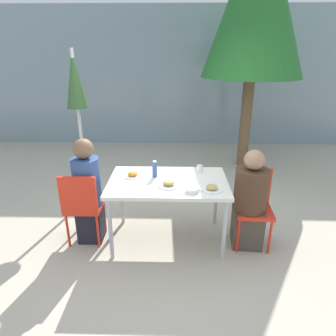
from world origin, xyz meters
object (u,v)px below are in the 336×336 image
(person_left, at_px, (88,193))
(person_right, at_px, (250,203))
(chair_left, at_px, (82,203))
(drinking_cup, at_px, (200,169))
(bottle, at_px, (155,169))
(salad_bowl, at_px, (192,189))
(closed_umbrella, at_px, (77,95))
(chair_right, at_px, (253,201))

(person_left, bearing_deg, person_right, -1.95)
(chair_left, bearing_deg, drinking_cup, 14.34)
(bottle, relative_size, drinking_cup, 2.19)
(drinking_cup, relative_size, salad_bowl, 0.59)
(drinking_cup, height_order, salad_bowl, drinking_cup)
(person_left, distance_m, bottle, 0.80)
(chair_left, xyz_separation_m, drinking_cup, (1.32, 0.34, 0.29))
(chair_left, distance_m, person_right, 1.86)
(person_right, distance_m, salad_bowl, 0.72)
(closed_umbrella, xyz_separation_m, salad_bowl, (1.49, -1.27, -0.76))
(chair_right, distance_m, closed_umbrella, 2.62)
(drinking_cup, distance_m, salad_bowl, 0.53)
(person_right, bearing_deg, bottle, -5.15)
(chair_right, height_order, drinking_cup, chair_right)
(bottle, xyz_separation_m, drinking_cup, (0.52, 0.15, -0.05))
(chair_left, bearing_deg, chair_right, 2.85)
(chair_left, relative_size, person_right, 0.77)
(chair_right, bearing_deg, drinking_cup, -18.31)
(chair_left, xyz_separation_m, salad_bowl, (1.21, -0.18, 0.27))
(person_right, bearing_deg, closed_umbrella, -22.63)
(chair_left, xyz_separation_m, chair_right, (1.91, 0.10, 0.00))
(salad_bowl, bearing_deg, chair_right, 21.61)
(bottle, bearing_deg, salad_bowl, -42.40)
(person_right, height_order, drinking_cup, person_right)
(chair_right, height_order, salad_bowl, chair_right)
(person_right, distance_m, bottle, 1.11)
(chair_right, relative_size, closed_umbrella, 0.41)
(chair_right, xyz_separation_m, drinking_cup, (-0.59, 0.24, 0.29))
(closed_umbrella, distance_m, bottle, 1.57)
(bottle, bearing_deg, chair_right, -4.68)
(person_left, distance_m, chair_right, 1.86)
(chair_left, height_order, bottle, bottle)
(chair_right, height_order, closed_umbrella, closed_umbrella)
(person_right, relative_size, bottle, 5.95)
(person_left, distance_m, drinking_cup, 1.31)
(person_left, relative_size, drinking_cup, 14.02)
(closed_umbrella, height_order, bottle, closed_umbrella)
(person_left, xyz_separation_m, salad_bowl, (1.16, -0.26, 0.19))
(drinking_cup, bearing_deg, person_right, -30.63)
(person_right, xyz_separation_m, closed_umbrella, (-2.14, 1.07, 1.01))
(chair_left, relative_size, salad_bowl, 5.91)
(bottle, bearing_deg, person_left, -171.93)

